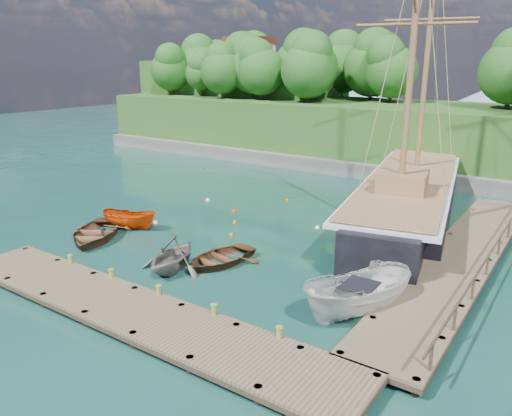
# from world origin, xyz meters

# --- Properties ---
(ground) EXTENTS (160.00, 160.00, 0.00)m
(ground) POSITION_xyz_m (0.00, 0.00, 0.00)
(ground) COLOR #113831
(ground) RESTS_ON ground
(dock_near) EXTENTS (20.00, 3.20, 1.10)m
(dock_near) POSITION_xyz_m (2.00, -6.50, 0.43)
(dock_near) COLOR brown
(dock_near) RESTS_ON ground
(dock_east) EXTENTS (3.20, 24.00, 1.10)m
(dock_east) POSITION_xyz_m (11.50, 7.00, 0.43)
(dock_east) COLOR brown
(dock_east) RESTS_ON ground
(bollard_0) EXTENTS (0.26, 0.26, 0.45)m
(bollard_0) POSITION_xyz_m (-4.00, -5.10, 0.00)
(bollard_0) COLOR olive
(bollard_0) RESTS_ON ground
(bollard_1) EXTENTS (0.26, 0.26, 0.45)m
(bollard_1) POSITION_xyz_m (-1.00, -5.10, 0.00)
(bollard_1) COLOR olive
(bollard_1) RESTS_ON ground
(bollard_2) EXTENTS (0.26, 0.26, 0.45)m
(bollard_2) POSITION_xyz_m (2.00, -5.10, 0.00)
(bollard_2) COLOR olive
(bollard_2) RESTS_ON ground
(bollard_3) EXTENTS (0.26, 0.26, 0.45)m
(bollard_3) POSITION_xyz_m (5.00, -5.10, 0.00)
(bollard_3) COLOR olive
(bollard_3) RESTS_ON ground
(bollard_4) EXTENTS (0.26, 0.26, 0.45)m
(bollard_4) POSITION_xyz_m (8.00, -5.10, 0.00)
(bollard_4) COLOR olive
(bollard_4) RESTS_ON ground
(rowboat_0) EXTENTS (5.70, 6.15, 1.04)m
(rowboat_0) POSITION_xyz_m (-7.22, -1.14, 0.00)
(rowboat_0) COLOR brown
(rowboat_0) RESTS_ON ground
(rowboat_1) EXTENTS (3.94, 4.32, 1.96)m
(rowboat_1) POSITION_xyz_m (-0.26, -1.91, 0.00)
(rowboat_1) COLOR #686257
(rowboat_1) RESTS_ON ground
(rowboat_2) EXTENTS (3.74, 4.74, 0.89)m
(rowboat_2) POSITION_xyz_m (1.11, 0.09, 0.00)
(rowboat_2) COLOR #57311B
(rowboat_2) RESTS_ON ground
(motorboat_orange) EXTENTS (3.89, 2.42, 1.41)m
(motorboat_orange) POSITION_xyz_m (-6.97, 1.30, 0.00)
(motorboat_orange) COLOR #C63804
(motorboat_orange) RESTS_ON ground
(cabin_boat_white) EXTENTS (4.09, 5.87, 2.12)m
(cabin_boat_white) POSITION_xyz_m (9.28, -1.05, 0.00)
(cabin_boat_white) COLOR silver
(cabin_boat_white) RESTS_ON ground
(schooner) EXTENTS (9.43, 28.97, 21.68)m
(schooner) POSITION_xyz_m (6.66, 12.87, 1.20)
(schooner) COLOR black
(schooner) RESTS_ON ground
(mooring_buoy_0) EXTENTS (0.29, 0.29, 0.29)m
(mooring_buoy_0) POSITION_xyz_m (-6.48, 3.03, 0.00)
(mooring_buoy_0) COLOR silver
(mooring_buoy_0) RESTS_ON ground
(mooring_buoy_1) EXTENTS (0.32, 0.32, 0.32)m
(mooring_buoy_1) POSITION_xyz_m (-2.23, 5.94, 0.00)
(mooring_buoy_1) COLOR #E75B03
(mooring_buoy_1) RESTS_ON ground
(mooring_buoy_2) EXTENTS (0.30, 0.30, 0.30)m
(mooring_buoy_2) POSITION_xyz_m (-0.93, 3.84, 0.00)
(mooring_buoy_2) COLOR #D1560E
(mooring_buoy_2) RESTS_ON ground
(mooring_buoy_3) EXTENTS (0.30, 0.30, 0.30)m
(mooring_buoy_3) POSITION_xyz_m (2.65, 8.02, 0.00)
(mooring_buoy_3) COLOR white
(mooring_buoy_3) RESTS_ON ground
(mooring_buoy_4) EXTENTS (0.35, 0.35, 0.35)m
(mooring_buoy_4) POSITION_xyz_m (-3.75, 7.84, 0.00)
(mooring_buoy_4) COLOR #D53700
(mooring_buoy_4) RESTS_ON ground
(mooring_buoy_5) EXTENTS (0.27, 0.27, 0.27)m
(mooring_buoy_5) POSITION_xyz_m (-2.22, 12.43, 0.00)
(mooring_buoy_5) COLOR #DC5F00
(mooring_buoy_5) RESTS_ON ground
(mooring_buoy_6) EXTENTS (0.36, 0.36, 0.36)m
(mooring_buoy_6) POSITION_xyz_m (-7.09, 9.01, 0.00)
(mooring_buoy_6) COLOR silver
(mooring_buoy_6) RESTS_ON ground
(headland) EXTENTS (51.00, 19.31, 12.90)m
(headland) POSITION_xyz_m (-12.88, 31.36, 5.54)
(headland) COLOR #474744
(headland) RESTS_ON ground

